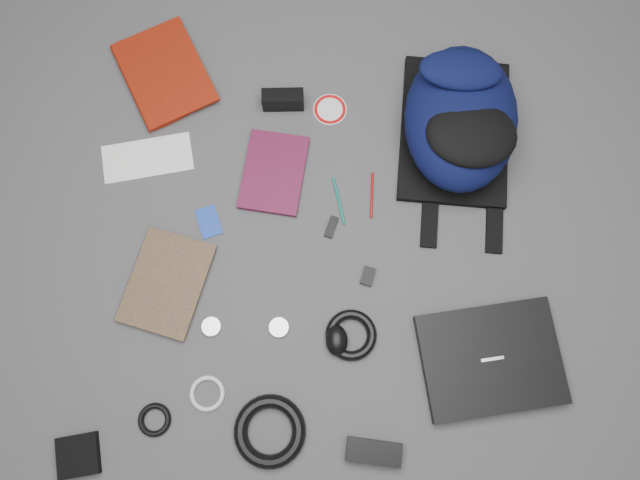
{
  "coord_description": "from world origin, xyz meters",
  "views": [
    {
      "loc": [
        -0.01,
        -0.37,
        1.52
      ],
      "look_at": [
        0.0,
        0.0,
        0.02
      ],
      "focal_mm": 35.0,
      "sensor_mm": 36.0,
      "label": 1
    }
  ],
  "objects_px": {
    "mouse": "(337,340)",
    "comic_book": "(133,273)",
    "textbook_red": "(129,89)",
    "power_brick": "(374,452)",
    "pouch": "(78,455)",
    "laptop": "(491,359)",
    "compact_camera": "(283,100)",
    "dvd_case": "(274,173)",
    "backpack": "(461,118)"
  },
  "relations": [
    {
      "from": "pouch",
      "to": "compact_camera",
      "type": "bearing_deg",
      "value": 60.81
    },
    {
      "from": "comic_book",
      "to": "compact_camera",
      "type": "height_order",
      "value": "compact_camera"
    },
    {
      "from": "laptop",
      "to": "comic_book",
      "type": "xyz_separation_m",
      "value": [
        -0.86,
        0.24,
        -0.01
      ]
    },
    {
      "from": "backpack",
      "to": "textbook_red",
      "type": "bearing_deg",
      "value": 177.33
    },
    {
      "from": "textbook_red",
      "to": "mouse",
      "type": "xyz_separation_m",
      "value": [
        0.53,
        -0.68,
        0.0
      ]
    },
    {
      "from": "laptop",
      "to": "dvd_case",
      "type": "relative_size",
      "value": 1.51
    },
    {
      "from": "laptop",
      "to": "power_brick",
      "type": "bearing_deg",
      "value": -151.82
    },
    {
      "from": "laptop",
      "to": "mouse",
      "type": "distance_m",
      "value": 0.37
    },
    {
      "from": "laptop",
      "to": "comic_book",
      "type": "distance_m",
      "value": 0.89
    },
    {
      "from": "mouse",
      "to": "power_brick",
      "type": "distance_m",
      "value": 0.27
    },
    {
      "from": "pouch",
      "to": "dvd_case",
      "type": "bearing_deg",
      "value": 55.92
    },
    {
      "from": "comic_book",
      "to": "dvd_case",
      "type": "bearing_deg",
      "value": 53.99
    },
    {
      "from": "power_brick",
      "to": "compact_camera",
      "type": "bearing_deg",
      "value": 111.69
    },
    {
      "from": "comic_book",
      "to": "pouch",
      "type": "xyz_separation_m",
      "value": [
        -0.11,
        -0.42,
        0.0
      ]
    },
    {
      "from": "dvd_case",
      "to": "power_brick",
      "type": "height_order",
      "value": "power_brick"
    },
    {
      "from": "mouse",
      "to": "power_brick",
      "type": "height_order",
      "value": "mouse"
    },
    {
      "from": "textbook_red",
      "to": "laptop",
      "type": "bearing_deg",
      "value": -63.95
    },
    {
      "from": "textbook_red",
      "to": "power_brick",
      "type": "relative_size",
      "value": 2.16
    },
    {
      "from": "textbook_red",
      "to": "power_brick",
      "type": "height_order",
      "value": "power_brick"
    },
    {
      "from": "textbook_red",
      "to": "compact_camera",
      "type": "height_order",
      "value": "compact_camera"
    },
    {
      "from": "dvd_case",
      "to": "power_brick",
      "type": "relative_size",
      "value": 1.7
    },
    {
      "from": "laptop",
      "to": "backpack",
      "type": "bearing_deg",
      "value": 86.99
    },
    {
      "from": "textbook_red",
      "to": "backpack",
      "type": "bearing_deg",
      "value": -34.08
    },
    {
      "from": "backpack",
      "to": "compact_camera",
      "type": "height_order",
      "value": "backpack"
    },
    {
      "from": "compact_camera",
      "to": "dvd_case",
      "type": "bearing_deg",
      "value": -97.62
    },
    {
      "from": "laptop",
      "to": "power_brick",
      "type": "height_order",
      "value": "laptop"
    },
    {
      "from": "textbook_red",
      "to": "dvd_case",
      "type": "distance_m",
      "value": 0.45
    },
    {
      "from": "comic_book",
      "to": "power_brick",
      "type": "relative_size",
      "value": 1.94
    },
    {
      "from": "dvd_case",
      "to": "mouse",
      "type": "height_order",
      "value": "mouse"
    },
    {
      "from": "comic_book",
      "to": "power_brick",
      "type": "xyz_separation_m",
      "value": [
        0.57,
        -0.44,
        0.01
      ]
    },
    {
      "from": "backpack",
      "to": "pouch",
      "type": "height_order",
      "value": "backpack"
    },
    {
      "from": "laptop",
      "to": "mouse",
      "type": "bearing_deg",
      "value": 164.65
    },
    {
      "from": "backpack",
      "to": "mouse",
      "type": "height_order",
      "value": "backpack"
    },
    {
      "from": "textbook_red",
      "to": "dvd_case",
      "type": "relative_size",
      "value": 1.27
    },
    {
      "from": "laptop",
      "to": "mouse",
      "type": "relative_size",
      "value": 4.37
    },
    {
      "from": "backpack",
      "to": "power_brick",
      "type": "distance_m",
      "value": 0.83
    },
    {
      "from": "comic_book",
      "to": "pouch",
      "type": "relative_size",
      "value": 2.63
    },
    {
      "from": "laptop",
      "to": "compact_camera",
      "type": "height_order",
      "value": "compact_camera"
    },
    {
      "from": "textbook_red",
      "to": "pouch",
      "type": "bearing_deg",
      "value": -119.39
    },
    {
      "from": "backpack",
      "to": "dvd_case",
      "type": "height_order",
      "value": "backpack"
    },
    {
      "from": "textbook_red",
      "to": "pouch",
      "type": "relative_size",
      "value": 2.93
    },
    {
      "from": "compact_camera",
      "to": "mouse",
      "type": "height_order",
      "value": "compact_camera"
    },
    {
      "from": "laptop",
      "to": "pouch",
      "type": "bearing_deg",
      "value": -175.69
    },
    {
      "from": "mouse",
      "to": "comic_book",
      "type": "bearing_deg",
      "value": 160.12
    },
    {
      "from": "backpack",
      "to": "dvd_case",
      "type": "relative_size",
      "value": 2.03
    },
    {
      "from": "compact_camera",
      "to": "comic_book",
      "type": "bearing_deg",
      "value": -129.89
    },
    {
      "from": "laptop",
      "to": "mouse",
      "type": "xyz_separation_m",
      "value": [
        -0.36,
        0.06,
        0.0
      ]
    },
    {
      "from": "backpack",
      "to": "compact_camera",
      "type": "relative_size",
      "value": 4.04
    },
    {
      "from": "laptop",
      "to": "compact_camera",
      "type": "xyz_separation_m",
      "value": [
        -0.48,
        0.68,
        0.01
      ]
    },
    {
      "from": "textbook_red",
      "to": "power_brick",
      "type": "distance_m",
      "value": 1.11
    }
  ]
}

